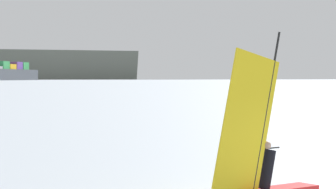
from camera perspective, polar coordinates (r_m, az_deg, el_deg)
windsurfer at (r=19.39m, az=7.29°, el=-4.72°), size 3.35×1.97×4.34m
distant_headland at (r=1221.55m, az=0.26°, el=2.13°), size 992.70×540.53×39.07m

